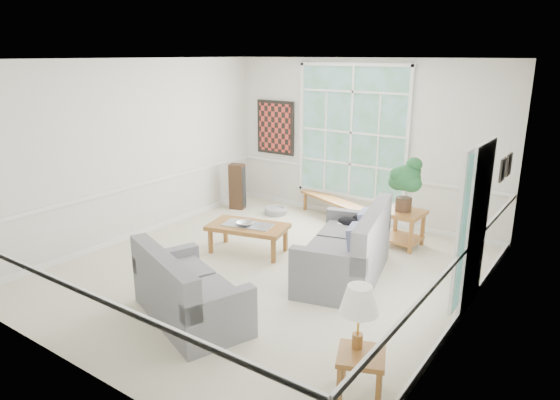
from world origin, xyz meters
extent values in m
cube|color=beige|center=(0.00, 0.00, -0.01)|extent=(5.50, 6.00, 0.01)
cube|color=white|center=(0.00, 0.00, 3.00)|extent=(5.50, 6.00, 0.02)
cube|color=silver|center=(0.00, 3.00, 1.50)|extent=(5.50, 0.02, 3.00)
cube|color=silver|center=(0.00, -3.00, 1.50)|extent=(5.50, 0.02, 3.00)
cube|color=silver|center=(-2.75, 0.00, 1.50)|extent=(0.02, 6.00, 3.00)
cube|color=silver|center=(2.75, 0.00, 1.50)|extent=(0.02, 6.00, 3.00)
cube|color=white|center=(-0.20, 2.96, 1.65)|extent=(2.30, 0.08, 2.40)
cube|color=white|center=(2.71, 0.60, 1.05)|extent=(0.08, 0.90, 2.10)
cube|color=white|center=(2.71, -0.03, 1.15)|extent=(0.08, 0.26, 1.90)
cube|color=maroon|center=(-1.95, 2.95, 1.60)|extent=(0.90, 0.06, 1.10)
cube|color=black|center=(2.71, 1.75, 1.55)|extent=(0.04, 0.26, 0.32)
cube|color=black|center=(2.71, 2.15, 1.55)|extent=(0.04, 0.26, 0.32)
cube|color=slate|center=(1.02, 0.46, 0.52)|extent=(1.42, 2.09, 1.03)
cube|color=slate|center=(0.08, -1.62, 0.45)|extent=(1.84, 1.38, 0.89)
cube|color=brown|center=(-0.66, 0.40, 0.23)|extent=(1.36, 0.95, 0.46)
imported|color=#9F9FA4|center=(-0.67, 0.34, 0.50)|extent=(0.35, 0.35, 0.08)
cube|color=brown|center=(-0.39, 2.65, 0.20)|extent=(1.68, 0.95, 0.39)
cube|color=brown|center=(1.26, 2.07, 0.30)|extent=(0.63, 0.63, 0.61)
cube|color=brown|center=(2.37, -1.74, 0.22)|extent=(0.56, 0.56, 0.44)
cylinder|color=gray|center=(-1.45, 2.26, 0.07)|extent=(0.56, 0.56, 0.13)
cube|color=#3A2416|center=(-2.32, 2.13, 0.46)|extent=(0.34, 0.30, 0.93)
ellipsoid|color=black|center=(0.75, 1.09, 0.61)|extent=(0.36, 0.28, 0.16)
camera|label=1|loc=(4.04, -5.42, 3.07)|focal=32.00mm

